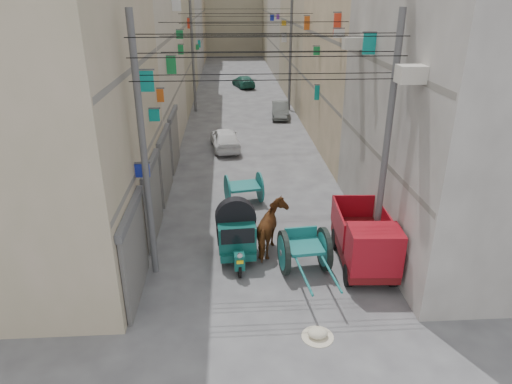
{
  "coord_description": "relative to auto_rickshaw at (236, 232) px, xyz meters",
  "views": [
    {
      "loc": [
        -1.11,
        -6.79,
        8.33
      ],
      "look_at": [
        -0.29,
        6.5,
        2.51
      ],
      "focal_mm": 32.0,
      "sensor_mm": 36.0,
      "label": 1
    }
  ],
  "objects": [
    {
      "name": "ac_units",
      "position": [
        4.6,
        0.96,
        6.45
      ],
      "size": [
        0.7,
        6.55,
        3.35
      ],
      "color": "#B6B0A3",
      "rests_on": "ground"
    },
    {
      "name": "feed_sack",
      "position": [
        2.05,
        -4.13,
        -0.85
      ],
      "size": [
        0.53,
        0.42,
        0.26
      ],
      "primitive_type": "ellipsoid",
      "color": "beige",
      "rests_on": "ground"
    },
    {
      "name": "shutters_left",
      "position": [
        -2.96,
        3.67,
        0.51
      ],
      "size": [
        0.18,
        14.4,
        2.88
      ],
      "color": "#505055",
      "rests_on": "ground"
    },
    {
      "name": "building_row_right",
      "position": [
        8.95,
        27.42,
        5.47
      ],
      "size": [
        8.0,
        62.0,
        14.0
      ],
      "color": "#ABA69F",
      "rests_on": "ground"
    },
    {
      "name": "end_cap_building",
      "position": [
        0.95,
        59.29,
        5.51
      ],
      "size": [
        22.0,
        10.0,
        13.0
      ],
      "primitive_type": "cube",
      "color": "#9F987D",
      "rests_on": "ground"
    },
    {
      "name": "overhead_cables",
      "position": [
        0.95,
        7.69,
        5.78
      ],
      "size": [
        7.4,
        22.52,
        1.12
      ],
      "color": "black",
      "rests_on": "ground"
    },
    {
      "name": "horse",
      "position": [
        1.25,
        0.29,
        -0.11
      ],
      "size": [
        1.4,
        2.23,
        1.75
      ],
      "primitive_type": "imported",
      "rotation": [
        0.0,
        0.0,
        2.91
      ],
      "color": "brown",
      "rests_on": "ground"
    },
    {
      "name": "signboards",
      "position": [
        0.94,
        14.95,
        2.44
      ],
      "size": [
        8.22,
        40.52,
        5.67
      ],
      "color": "yellow",
      "rests_on": "ground"
    },
    {
      "name": "second_cart",
      "position": [
        0.42,
        4.39,
        -0.28
      ],
      "size": [
        1.72,
        1.58,
        1.33
      ],
      "rotation": [
        0.0,
        0.0,
        0.18
      ],
      "color": "#166260",
      "rests_on": "ground"
    },
    {
      "name": "distant_car_green",
      "position": [
        1.4,
        30.89,
        -0.45
      ],
      "size": [
        2.43,
        3.96,
        1.07
      ],
      "primitive_type": "imported",
      "rotation": [
        0.0,
        0.0,
        3.41
      ],
      "color": "#1F5D4E",
      "rests_on": "ground"
    },
    {
      "name": "utility_poles",
      "position": [
        0.95,
        10.29,
        3.01
      ],
      "size": [
        7.4,
        22.2,
        8.0
      ],
      "color": "#4F4F51",
      "rests_on": "ground"
    },
    {
      "name": "building_row_left",
      "position": [
        -7.04,
        27.42,
        5.47
      ],
      "size": [
        8.0,
        62.0,
        14.0
      ],
      "color": "tan",
      "rests_on": "ground"
    },
    {
      "name": "distant_car_white",
      "position": [
        -0.38,
        11.92,
        -0.36
      ],
      "size": [
        1.94,
        3.85,
        1.26
      ],
      "primitive_type": "imported",
      "rotation": [
        0.0,
        0.0,
        3.27
      ],
      "color": "white",
      "rests_on": "ground"
    },
    {
      "name": "mini_truck",
      "position": [
        4.13,
        -1.16,
        -0.04
      ],
      "size": [
        1.76,
        3.6,
        1.98
      ],
      "rotation": [
        0.0,
        0.0,
        -0.06
      ],
      "color": "black",
      "rests_on": "ground"
    },
    {
      "name": "distant_car_grey",
      "position": [
        3.61,
        19.02,
        -0.44
      ],
      "size": [
        1.43,
        3.42,
        1.1
      ],
      "primitive_type": "imported",
      "rotation": [
        0.0,
        0.0,
        -0.08
      ],
      "color": "#4E5352",
      "rests_on": "ground"
    },
    {
      "name": "tonga_cart",
      "position": [
        2.17,
        -0.96,
        -0.23
      ],
      "size": [
        1.63,
        3.3,
        1.44
      ],
      "rotation": [
        0.0,
        0.0,
        0.1
      ],
      "color": "black",
      "rests_on": "ground"
    },
    {
      "name": "auto_rickshaw",
      "position": [
        0.0,
        0.0,
        0.0
      ],
      "size": [
        1.46,
        2.42,
        1.67
      ],
      "rotation": [
        0.0,
        0.0,
        0.07
      ],
      "color": "black",
      "rests_on": "ground"
    }
  ]
}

